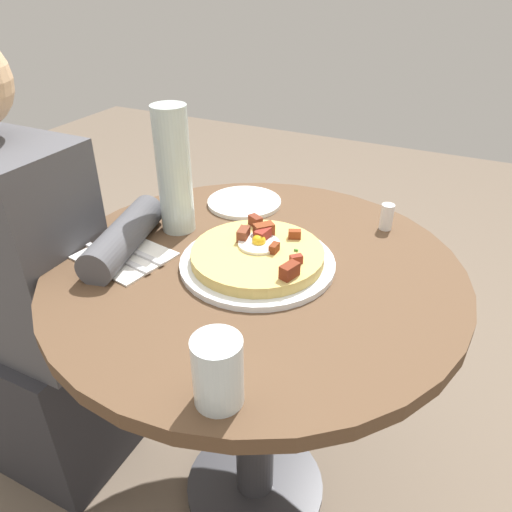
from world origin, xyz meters
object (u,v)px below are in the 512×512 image
at_px(bread_plate, 244,202).
at_px(fork, 117,258).
at_px(pizza_plate, 257,263).
at_px(salt_shaker, 387,217).
at_px(dining_table, 255,332).
at_px(water_bottle, 174,171).
at_px(person_seated, 31,315).
at_px(water_glass, 218,371).
at_px(knife, 131,250).
at_px(breakfast_pizza, 258,254).

relative_size(bread_plate, fork, 0.99).
bearing_deg(pizza_plate, salt_shaker, -125.74).
bearing_deg(dining_table, water_bottle, -15.58).
bearing_deg(person_seated, fork, -174.21).
height_order(water_glass, salt_shaker, water_glass).
bearing_deg(knife, dining_table, 25.81).
bearing_deg(bread_plate, fork, 72.72).
relative_size(bread_plate, knife, 0.99).
bearing_deg(breakfast_pizza, dining_table, 21.47).
bearing_deg(pizza_plate, person_seated, 14.16).
relative_size(person_seated, salt_shaker, 19.65).
xyz_separation_m(person_seated, pizza_plate, (-0.53, -0.13, 0.22)).
xyz_separation_m(breakfast_pizza, water_glass, (-0.10, 0.33, 0.03)).
xyz_separation_m(breakfast_pizza, water_bottle, (0.22, -0.06, 0.11)).
bearing_deg(knife, person_seated, -157.83).
distance_m(dining_table, breakfast_pizza, 0.20).
bearing_deg(water_bottle, pizza_plate, 164.88).
xyz_separation_m(pizza_plate, fork, (0.26, 0.11, 0.00)).
distance_m(fork, knife, 0.04).
bearing_deg(salt_shaker, fork, 39.63).
height_order(dining_table, bread_plate, bread_plate).
height_order(person_seated, breakfast_pizza, person_seated).
bearing_deg(salt_shaker, knife, 37.17).
xyz_separation_m(person_seated, water_glass, (-0.64, 0.19, 0.27)).
xyz_separation_m(dining_table, breakfast_pizza, (-0.01, -0.00, 0.20)).
relative_size(pizza_plate, water_bottle, 1.12).
relative_size(knife, salt_shaker, 3.12).
height_order(breakfast_pizza, salt_shaker, breakfast_pizza).
bearing_deg(dining_table, water_glass, 108.34).
bearing_deg(bread_plate, breakfast_pizza, 122.98).
xyz_separation_m(bread_plate, water_bottle, (0.07, 0.17, 0.13)).
bearing_deg(water_bottle, fork, 78.52).
bearing_deg(pizza_plate, water_bottle, -15.12).
bearing_deg(fork, pizza_plate, 32.22).
height_order(breakfast_pizza, water_bottle, water_bottle).
relative_size(fork, salt_shaker, 3.12).
xyz_separation_m(pizza_plate, knife, (0.25, 0.07, 0.00)).
distance_m(breakfast_pizza, salt_shaker, 0.32).
xyz_separation_m(breakfast_pizza, salt_shaker, (-0.19, -0.26, 0.00)).
xyz_separation_m(person_seated, breakfast_pizza, (-0.53, -0.14, 0.24)).
relative_size(dining_table, water_bottle, 3.02).
distance_m(knife, water_bottle, 0.18).
relative_size(bread_plate, water_glass, 1.73).
xyz_separation_m(fork, water_bottle, (-0.03, -0.17, 0.13)).
xyz_separation_m(pizza_plate, water_bottle, (0.22, -0.06, 0.13)).
xyz_separation_m(water_glass, salt_shaker, (-0.09, -0.58, -0.02)).
relative_size(breakfast_pizza, knife, 1.42).
bearing_deg(breakfast_pizza, pizza_plate, 83.12).
relative_size(dining_table, knife, 4.50).
distance_m(dining_table, knife, 0.31).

